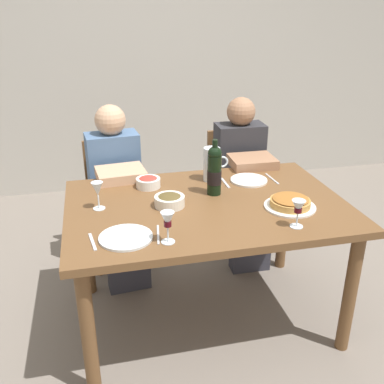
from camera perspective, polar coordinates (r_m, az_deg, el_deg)
ground_plane at (r=2.78m, az=1.72°, el=-15.83°), size 8.00×8.00×0.00m
back_wall at (r=4.37m, az=-5.95°, el=18.65°), size 8.00×0.10×2.80m
dining_table at (r=2.41m, az=1.91°, el=-3.45°), size 1.50×1.00×0.76m
wine_bottle at (r=2.44m, az=2.93°, el=2.80°), size 0.08×0.08×0.32m
water_pitcher at (r=2.64m, az=2.59°, el=3.37°), size 0.15×0.10×0.21m
baked_tart at (r=2.37m, az=12.64°, el=-1.36°), size 0.27×0.27×0.06m
salad_bowl at (r=2.57m, az=-5.72°, el=1.34°), size 0.14×0.14×0.07m
olive_bowl at (r=2.32m, az=-2.94°, el=-1.06°), size 0.16×0.16×0.07m
wine_glass_left_diner at (r=1.95m, az=-3.20°, el=-3.81°), size 0.06×0.06×0.15m
wine_glass_right_diner at (r=2.14m, az=13.65°, el=-2.04°), size 0.07×0.07×0.14m
wine_glass_centre at (r=2.31m, az=-12.19°, el=0.24°), size 0.06×0.06×0.15m
dinner_plate_left_setting at (r=2.68m, az=7.40°, el=1.53°), size 0.22×0.22×0.01m
dinner_plate_right_setting at (r=2.04m, az=-8.61°, el=-5.86°), size 0.25×0.25×0.01m
fork_left_setting at (r=2.63m, az=4.33°, el=1.19°), size 0.01×0.16×0.00m
knife_left_setting at (r=2.73m, az=10.35°, el=1.72°), size 0.02×0.18×0.00m
knife_right_setting at (r=2.06m, az=-4.43°, el=-5.52°), size 0.03×0.18×0.00m
spoon_right_setting at (r=2.04m, az=-12.81°, el=-6.33°), size 0.04×0.16×0.00m
chair_left at (r=3.20m, az=-10.13°, el=-0.13°), size 0.44×0.44×0.87m
diner_left at (r=2.94m, az=-9.61°, el=0.25°), size 0.37×0.53×1.16m
chair_right at (r=3.39m, az=5.34°, el=1.50°), size 0.41×0.41×0.87m
diner_right at (r=3.14m, az=6.68°, el=1.95°), size 0.34×0.51×1.16m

